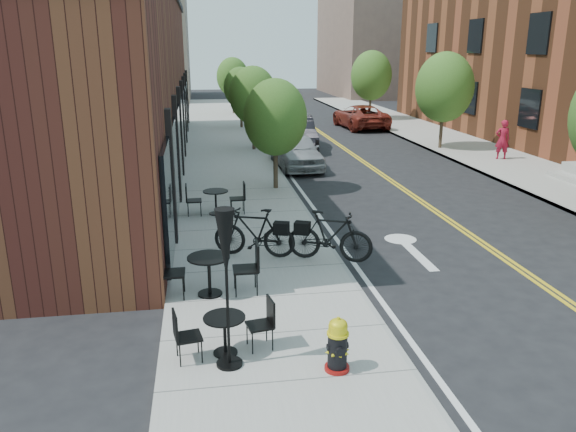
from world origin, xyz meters
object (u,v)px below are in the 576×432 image
fire_hydrant (338,345)px  bistro_set_b (209,270)px  bicycle_right (330,236)px  parked_car_c (270,116)px  pedestrian (502,140)px  bistro_set_c (216,199)px  parked_car_far (360,116)px  bistro_set_a (225,330)px  patio_umbrella (226,256)px  parked_car_b (295,132)px  bicycle_left (254,232)px  parked_car_a (296,150)px

fire_hydrant → bistro_set_b: bearing=116.6°
bicycle_right → parked_car_c: (1.59, 24.16, -0.04)m
pedestrian → bistro_set_b: bearing=55.5°
fire_hydrant → bicycle_right: 4.67m
bistro_set_c → parked_car_far: 20.69m
bistro_set_a → parked_car_c: size_ratio=0.34×
bicycle_right → parked_car_c: bearing=19.1°
patio_umbrella → bistro_set_a: bearing=97.3°
pedestrian → parked_car_far: bearing=-62.3°
bistro_set_c → parked_car_b: size_ratio=0.35×
parked_car_far → parked_car_b: bearing=48.2°
fire_hydrant → parked_car_c: (2.52, 28.74, 0.14)m
bicycle_left → parked_car_b: parked_car_b is taller
bistro_set_b → parked_car_a: bearing=73.2°
bicycle_left → parked_car_c: 23.83m
patio_umbrella → parked_car_a: bearing=76.5°
pedestrian → parked_car_a: bearing=11.5°
patio_umbrella → pedestrian: 20.00m
bistro_set_c → parked_car_c: size_ratio=0.37×
patio_umbrella → pedestrian: patio_umbrella is taller
bicycle_left → parked_car_far: (8.85, 22.00, 0.02)m
bistro_set_a → parked_car_b: (4.46, 19.61, 0.27)m
patio_umbrella → parked_car_far: patio_umbrella is taller
patio_umbrella → parked_car_a: patio_umbrella is taller
bicycle_right → pedestrian: pedestrian is taller
bistro_set_b → bistro_set_c: 5.75m
pedestrian → bicycle_right: bearing=58.8°
parked_car_a → bicycle_right: bearing=-98.3°
bicycle_left → bistro_set_a: size_ratio=1.22×
patio_umbrella → parked_car_c: 28.68m
bistro_set_a → pedestrian: size_ratio=0.93×
bicycle_right → parked_car_b: parked_car_b is taller
fire_hydrant → parked_car_a: size_ratio=0.21×
bicycle_left → pedestrian: bearing=150.1°
bicycle_right → parked_car_c: size_ratio=0.42×
fire_hydrant → patio_umbrella: 2.20m
parked_car_far → parked_car_c: bearing=-19.9°
patio_umbrella → parked_car_a: size_ratio=0.59×
fire_hydrant → bistro_set_c: bistro_set_c is taller
fire_hydrant → pedestrian: 19.28m
fire_hydrant → parked_car_far: 28.31m
bicycle_right → patio_umbrella: (-2.57, -4.18, 1.23)m
bistro_set_a → parked_car_c: bearing=71.3°
bistro_set_b → pedestrian: size_ratio=1.13×
bistro_set_b → pedestrian: 18.19m
fire_hydrant → parked_car_a: (2.03, 15.69, 0.20)m
bicycle_left → parked_car_a: (2.81, 10.56, 0.03)m
bistro_set_a → parked_car_far: 28.13m
bicycle_right → bicycle_left: bearing=94.7°
parked_car_a → bistro_set_a: bearing=-106.6°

